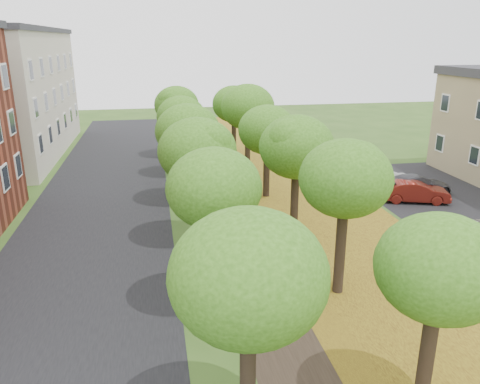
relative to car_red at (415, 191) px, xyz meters
name	(u,v)px	position (x,y,z in m)	size (l,w,h in m)	color
street_asphalt	(96,224)	(-18.73, -0.28, -0.65)	(8.00, 70.00, 0.01)	black
footpath	(234,215)	(-11.23, -0.28, -0.65)	(3.20, 70.00, 0.01)	black
leaf_verge	(318,209)	(-6.23, -0.28, -0.65)	(7.50, 70.00, 0.01)	olive
parking_lot	(441,196)	(2.27, 0.72, -0.65)	(9.00, 16.00, 0.01)	black
tree_row_west	(192,141)	(-13.43, -0.28, 3.66)	(3.50, 33.50, 5.84)	black
tree_row_east	(280,138)	(-8.63, -0.28, 3.66)	(3.50, 33.50, 5.84)	black
car_red	(415,191)	(0.00, 0.00, 0.00)	(1.38, 3.97, 1.31)	maroon
car_grey	(416,185)	(0.62, 1.03, 0.03)	(1.92, 4.72, 1.37)	#343339
car_white	(393,181)	(-0.23, 2.31, -0.02)	(2.09, 4.54, 1.26)	silver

